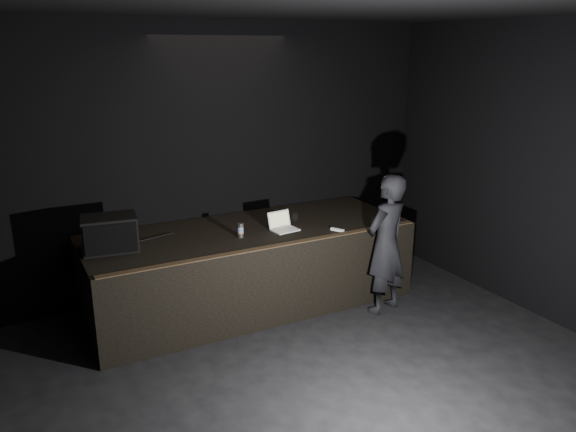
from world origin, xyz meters
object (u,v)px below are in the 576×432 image
(stage_riser, at_px, (249,267))
(laptop, at_px, (282,225))
(stage_monitor, at_px, (110,233))
(person, at_px, (386,244))
(beer_can, at_px, (241,230))

(stage_riser, relative_size, laptop, 11.66)
(stage_riser, relative_size, stage_monitor, 6.29)
(laptop, height_order, person, person)
(stage_monitor, height_order, person, person)
(stage_monitor, height_order, laptop, stage_monitor)
(stage_monitor, bearing_deg, person, -9.75)
(laptop, relative_size, beer_can, 2.03)
(laptop, bearing_deg, beer_can, 175.94)
(stage_monitor, bearing_deg, beer_can, -2.24)
(stage_monitor, relative_size, person, 0.37)
(stage_riser, xyz_separation_m, person, (1.40, -0.95, 0.37))
(laptop, bearing_deg, person, -42.81)
(stage_monitor, bearing_deg, stage_riser, 7.13)
(person, bearing_deg, laptop, -52.24)
(stage_monitor, relative_size, beer_can, 3.76)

